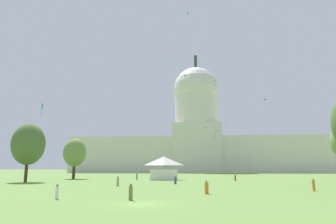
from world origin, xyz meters
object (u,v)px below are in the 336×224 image
object	(u,v)px
capitol_building	(197,137)
kite_red_mid	(267,101)
kite_orange_mid	(226,120)
kite_green_high	(188,13)
kite_black_mid	(206,129)
event_tent	(164,168)
person_white_deep_crowd	(57,192)
tree_west_far	(28,144)
kite_cyan_high	(185,76)
person_olive_lawn_far_left	(131,193)
person_orange_near_tree_east	(207,188)
person_denim_back_center	(175,180)
kite_turquoise_low	(42,107)
person_teal_edge_west	(137,176)
tree_west_near	(75,153)
kite_magenta_low	(217,129)
person_orange_edge_east	(314,185)
person_maroon_back_left	(235,178)
kite_blue_mid	(214,83)
person_tan_mid_right	(118,182)

from	to	relation	value
capitol_building	kite_red_mid	xyz separation A→B (m)	(18.19, -102.19, -0.85)
kite_orange_mid	kite_green_high	xyz separation A→B (m)	(-16.97, -43.10, 34.04)
capitol_building	kite_black_mid	size ratio (longest dim) A/B	109.74
event_tent	person_white_deep_crowd	size ratio (longest dim) A/B	5.09
tree_west_far	kite_green_high	world-z (taller)	kite_green_high
capitol_building	person_white_deep_crowd	xyz separation A→B (m)	(-14.09, -150.37, -20.08)
kite_red_mid	kite_green_high	world-z (taller)	kite_green_high
kite_black_mid	kite_red_mid	size ratio (longest dim) A/B	0.92
person_white_deep_crowd	kite_cyan_high	size ratio (longest dim) A/B	0.51
person_olive_lawn_far_left	person_orange_near_tree_east	distance (m)	10.86
person_denim_back_center	kite_turquoise_low	world-z (taller)	kite_turquoise_low
person_teal_edge_west	kite_red_mid	world-z (taller)	kite_red_mid
tree_west_far	kite_turquoise_low	bearing A→B (deg)	93.20
capitol_building	kite_cyan_high	xyz separation A→B (m)	(-6.20, -20.06, 32.29)
tree_west_near	person_white_deep_crowd	distance (m)	55.78
kite_magenta_low	person_white_deep_crowd	bearing A→B (deg)	-160.48
tree_west_far	person_olive_lawn_far_left	bearing A→B (deg)	-47.65
capitol_building	person_orange_edge_east	xyz separation A→B (m)	(15.60, -137.09, -20.00)
event_tent	person_maroon_back_left	xyz separation A→B (m)	(17.35, -2.76, -2.25)
person_white_deep_crowd	kite_orange_mid	size ratio (longest dim) A/B	0.44
person_teal_edge_west	kite_orange_mid	bearing A→B (deg)	47.88
tree_west_far	person_teal_edge_west	world-z (taller)	tree_west_far
capitol_building	kite_turquoise_low	size ratio (longest dim) A/B	51.19
person_denim_back_center	person_olive_lawn_far_left	bearing A→B (deg)	-117.89
person_white_deep_crowd	kite_blue_mid	size ratio (longest dim) A/B	0.41
person_orange_edge_east	kite_orange_mid	distance (m)	106.65
event_tent	kite_magenta_low	distance (m)	16.63
kite_cyan_high	kite_green_high	world-z (taller)	kite_green_high
tree_west_near	kite_red_mid	xyz separation A→B (m)	(52.15, -3.53, 12.76)
person_white_deep_crowd	kite_black_mid	distance (m)	127.47
capitol_building	tree_west_far	distance (m)	123.76
event_tent	kite_turquoise_low	world-z (taller)	kite_turquoise_low
person_orange_near_tree_east	kite_green_high	world-z (taller)	kite_green_high
person_olive_lawn_far_left	event_tent	bearing A→B (deg)	-11.60
person_orange_near_tree_east	kite_orange_mid	distance (m)	113.12
person_orange_near_tree_east	kite_red_mid	xyz separation A→B (m)	(17.09, 40.74, 19.21)
person_orange_near_tree_east	kite_blue_mid	world-z (taller)	kite_blue_mid
person_orange_near_tree_east	kite_black_mid	world-z (taller)	kite_black_mid
capitol_building	tree_west_far	world-z (taller)	capitol_building
person_orange_near_tree_east	person_olive_lawn_far_left	bearing A→B (deg)	6.99
event_tent	person_denim_back_center	distance (m)	18.89
person_tan_mid_right	kite_red_mid	world-z (taller)	kite_red_mid
person_teal_edge_west	kite_blue_mid	world-z (taller)	kite_blue_mid
person_maroon_back_left	kite_green_high	distance (m)	66.98
capitol_building	person_teal_edge_west	bearing A→B (deg)	-98.90
kite_green_high	tree_west_far	bearing A→B (deg)	-13.74
tree_west_far	person_teal_edge_west	xyz separation A→B (m)	(20.96, 16.63, -7.32)
capitol_building	tree_west_far	size ratio (longest dim) A/B	11.71
event_tent	kite_green_high	world-z (taller)	kite_green_high
kite_turquoise_low	kite_green_high	world-z (taller)	kite_green_high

